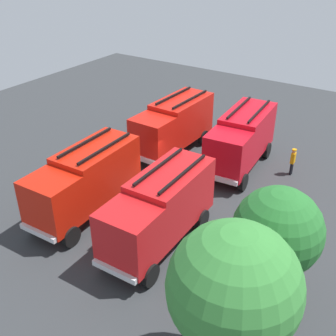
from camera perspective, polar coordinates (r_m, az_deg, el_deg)
ground_plane at (r=25.88m, az=-0.00°, el=-2.70°), size 48.72×48.72×0.00m
fire_truck_0 at (r=29.30m, az=0.74°, el=6.09°), size 7.26×2.90×3.88m
fire_truck_1 at (r=22.97m, az=-11.34°, el=-1.58°), size 7.27×2.93×3.88m
fire_truck_2 at (r=27.59m, az=10.08°, el=4.07°), size 7.37×3.23×3.88m
fire_truck_3 at (r=20.26m, az=-1.17°, el=-5.56°), size 7.25×2.88×3.88m
firefighter_0 at (r=31.47m, az=7.34°, el=5.06°), size 0.27×0.44×1.62m
firefighter_1 at (r=27.99m, az=16.81°, el=1.04°), size 0.43×0.30×1.83m
tree_0 at (r=16.80m, az=14.84°, el=-8.43°), size 3.58×3.58×5.54m
tree_1 at (r=13.26m, az=9.05°, el=-15.98°), size 4.23×4.23×6.56m
traffic_cone_0 at (r=26.94m, az=2.95°, el=-0.64°), size 0.39×0.39×0.55m
traffic_cone_1 at (r=24.88m, az=0.16°, el=-3.27°), size 0.45×0.45×0.64m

